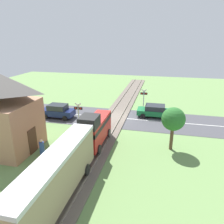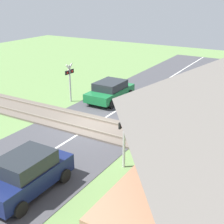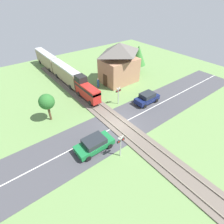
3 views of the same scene
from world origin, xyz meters
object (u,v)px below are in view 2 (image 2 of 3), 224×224
crossing_signal_west_approach (70,77)px  crossing_signal_east_approach (124,131)px  car_far_side (27,173)px  car_near_crossing (110,91)px

crossing_signal_west_approach → crossing_signal_east_approach: 9.67m
car_far_side → car_near_crossing: bearing=-165.4°
car_far_side → crossing_signal_west_approach: (-9.51, -5.24, 0.96)m
crossing_signal_west_approach → crossing_signal_east_approach: bearing=51.9°
car_far_side → crossing_signal_east_approach: bearing=146.3°
car_near_crossing → car_far_side: bearing=14.6°
car_near_crossing → car_far_side: car_far_side is taller
car_near_crossing → crossing_signal_east_approach: size_ratio=1.49×
car_near_crossing → crossing_signal_west_approach: crossing_signal_west_approach is taller
car_near_crossing → car_far_side: size_ratio=1.08×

